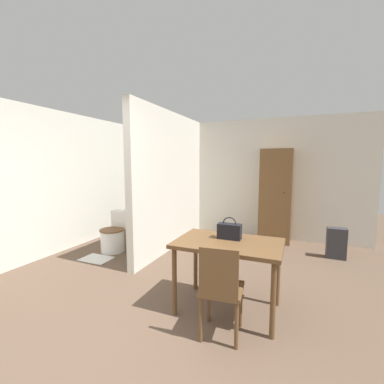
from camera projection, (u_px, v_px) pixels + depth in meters
name	position (u px, v px, depth m)	size (l,w,h in m)	color
ground_plane	(95.00, 353.00, 2.15)	(16.00, 16.00, 0.00)	brown
wall_back	(226.00, 178.00, 5.77)	(5.78, 0.12, 2.50)	silver
wall_left	(69.00, 181.00, 4.79)	(0.12, 5.04, 2.50)	silver
partition_wall	(171.00, 181.00, 4.77)	(0.12, 2.62, 2.50)	silver
dining_table	(228.00, 250.00, 2.72)	(1.11, 0.72, 0.76)	brown
wooden_chair	(221.00, 288.00, 2.29)	(0.41, 0.41, 0.88)	brown
toilet	(115.00, 235.00, 4.66)	(0.44, 0.58, 0.70)	white
handbag	(229.00, 231.00, 2.80)	(0.25, 0.12, 0.24)	black
wooden_cabinet	(276.00, 196.00, 5.12)	(0.61, 0.44, 1.86)	brown
bath_mat	(96.00, 259.00, 4.25)	(0.50, 0.35, 0.01)	silver
space_heater	(336.00, 243.00, 4.28)	(0.30, 0.17, 0.52)	#2D2D33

